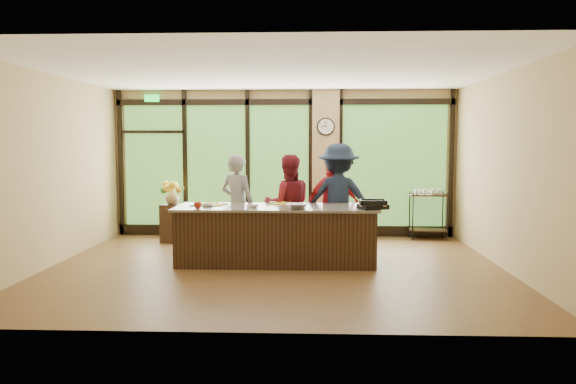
# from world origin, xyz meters

# --- Properties ---
(floor) EXTENTS (7.00, 7.00, 0.00)m
(floor) POSITION_xyz_m (0.00, 0.00, 0.00)
(floor) COLOR brown
(floor) RESTS_ON ground
(ceiling) EXTENTS (7.00, 7.00, 0.00)m
(ceiling) POSITION_xyz_m (0.00, 0.00, 3.00)
(ceiling) COLOR white
(ceiling) RESTS_ON back_wall
(back_wall) EXTENTS (7.00, 0.00, 7.00)m
(back_wall) POSITION_xyz_m (0.00, 3.00, 1.50)
(back_wall) COLOR tan
(back_wall) RESTS_ON floor
(left_wall) EXTENTS (0.00, 6.00, 6.00)m
(left_wall) POSITION_xyz_m (-3.50, 0.00, 1.50)
(left_wall) COLOR tan
(left_wall) RESTS_ON floor
(right_wall) EXTENTS (0.00, 6.00, 6.00)m
(right_wall) POSITION_xyz_m (3.50, 0.00, 1.50)
(right_wall) COLOR tan
(right_wall) RESTS_ON floor
(window_wall) EXTENTS (6.90, 0.12, 3.00)m
(window_wall) POSITION_xyz_m (0.16, 2.95, 1.39)
(window_wall) COLOR tan
(window_wall) RESTS_ON floor
(island_base) EXTENTS (3.10, 1.00, 0.88)m
(island_base) POSITION_xyz_m (0.00, 0.30, 0.44)
(island_base) COLOR black
(island_base) RESTS_ON floor
(countertop) EXTENTS (3.20, 1.10, 0.04)m
(countertop) POSITION_xyz_m (0.00, 0.30, 0.90)
(countertop) COLOR slate
(countertop) RESTS_ON island_base
(wall_clock) EXTENTS (0.36, 0.04, 0.36)m
(wall_clock) POSITION_xyz_m (0.85, 2.87, 2.25)
(wall_clock) COLOR black
(wall_clock) RESTS_ON window_wall
(cook_left) EXTENTS (0.75, 0.64, 1.73)m
(cook_left) POSITION_xyz_m (-0.72, 1.04, 0.86)
(cook_left) COLOR gray
(cook_left) RESTS_ON floor
(cook_midleft) EXTENTS (0.94, 0.79, 1.73)m
(cook_midleft) POSITION_xyz_m (0.16, 1.05, 0.86)
(cook_midleft) COLOR maroon
(cook_midleft) RESTS_ON floor
(cook_midright) EXTENTS (1.06, 0.70, 1.68)m
(cook_midright) POSITION_xyz_m (0.93, 1.14, 0.84)
(cook_midright) COLOR red
(cook_midright) RESTS_ON floor
(cook_right) EXTENTS (1.29, 0.80, 1.91)m
(cook_right) POSITION_xyz_m (1.03, 1.10, 0.96)
(cook_right) COLOR #172033
(cook_right) RESTS_ON floor
(roasting_pan) EXTENTS (0.49, 0.44, 0.07)m
(roasting_pan) POSITION_xyz_m (1.50, 0.01, 0.96)
(roasting_pan) COLOR black
(roasting_pan) RESTS_ON countertop
(mixing_bowl) EXTENTS (0.38, 0.38, 0.08)m
(mixing_bowl) POSITION_xyz_m (0.34, -0.01, 0.96)
(mixing_bowl) COLOR silver
(mixing_bowl) RESTS_ON countertop
(cutting_board_left) EXTENTS (0.46, 0.37, 0.01)m
(cutting_board_left) POSITION_xyz_m (-1.15, 0.37, 0.93)
(cutting_board_left) COLOR green
(cutting_board_left) RESTS_ON countertop
(cutting_board_center) EXTENTS (0.51, 0.44, 0.01)m
(cutting_board_center) POSITION_xyz_m (-1.07, 0.50, 0.93)
(cutting_board_center) COLOR gold
(cutting_board_center) RESTS_ON countertop
(cutting_board_right) EXTENTS (0.48, 0.40, 0.01)m
(cutting_board_right) POSITION_xyz_m (0.11, 0.65, 0.93)
(cutting_board_right) COLOR gold
(cutting_board_right) RESTS_ON countertop
(prep_bowl_near) EXTENTS (0.15, 0.15, 0.05)m
(prep_bowl_near) POSITION_xyz_m (-1.09, 0.22, 0.94)
(prep_bowl_near) COLOR silver
(prep_bowl_near) RESTS_ON countertop
(prep_bowl_mid) EXTENTS (0.16, 0.16, 0.05)m
(prep_bowl_mid) POSITION_xyz_m (-0.34, 0.10, 0.94)
(prep_bowl_mid) COLOR silver
(prep_bowl_mid) RESTS_ON countertop
(prep_bowl_far) EXTENTS (0.14, 0.14, 0.03)m
(prep_bowl_far) POSITION_xyz_m (-0.08, 0.73, 0.93)
(prep_bowl_far) COLOR silver
(prep_bowl_far) RESTS_ON countertop
(red_ramekin) EXTENTS (0.12, 0.12, 0.09)m
(red_ramekin) POSITION_xyz_m (-1.19, -0.04, 0.97)
(red_ramekin) COLOR #AB2311
(red_ramekin) RESTS_ON countertop
(flower_stand) EXTENTS (0.46, 0.46, 0.74)m
(flower_stand) POSITION_xyz_m (-2.12, 2.12, 0.37)
(flower_stand) COLOR black
(flower_stand) RESTS_ON floor
(flower_vase) EXTENTS (0.36, 0.36, 0.29)m
(flower_vase) POSITION_xyz_m (-2.12, 2.12, 0.88)
(flower_vase) COLOR olive
(flower_vase) RESTS_ON flower_stand
(bar_cart) EXTENTS (0.78, 0.50, 1.00)m
(bar_cart) POSITION_xyz_m (2.90, 2.68, 0.60)
(bar_cart) COLOR black
(bar_cart) RESTS_ON floor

